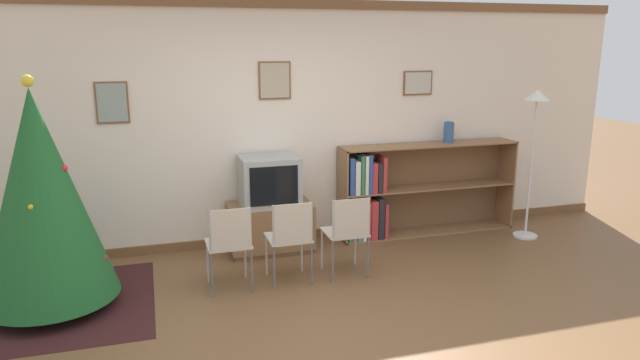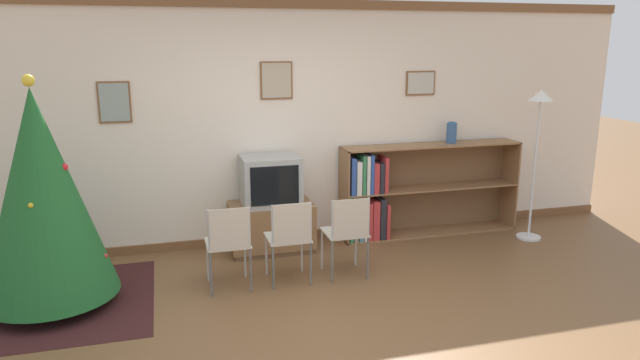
# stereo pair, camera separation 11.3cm
# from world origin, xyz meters

# --- Properties ---
(ground_plane) EXTENTS (24.00, 24.00, 0.00)m
(ground_plane) POSITION_xyz_m (0.00, 0.00, 0.00)
(ground_plane) COLOR brown
(wall_back) EXTENTS (8.67, 0.11, 2.70)m
(wall_back) POSITION_xyz_m (-0.00, 2.23, 1.35)
(wall_back) COLOR silver
(wall_back) RESTS_ON ground_plane
(area_rug) EXTENTS (1.68, 1.65, 0.01)m
(area_rug) POSITION_xyz_m (-2.23, 1.08, 0.00)
(area_rug) COLOR #381919
(area_rug) RESTS_ON ground_plane
(christmas_tree) EXTENTS (1.12, 1.12, 1.99)m
(christmas_tree) POSITION_xyz_m (-2.23, 1.08, 1.00)
(christmas_tree) COLOR maroon
(christmas_tree) RESTS_ON area_rug
(tv_console) EXTENTS (0.90, 0.51, 0.53)m
(tv_console) POSITION_xyz_m (-0.13, 1.90, 0.27)
(tv_console) COLOR brown
(tv_console) RESTS_ON ground_plane
(television) EXTENTS (0.62, 0.50, 0.53)m
(television) POSITION_xyz_m (-0.13, 1.90, 0.80)
(television) COLOR #9E9E99
(television) RESTS_ON tv_console
(folding_chair_left) EXTENTS (0.40, 0.40, 0.82)m
(folding_chair_left) POSITION_xyz_m (-0.70, 0.97, 0.47)
(folding_chair_left) COLOR #BCB29E
(folding_chair_left) RESTS_ON ground_plane
(folding_chair_center) EXTENTS (0.40, 0.40, 0.82)m
(folding_chair_center) POSITION_xyz_m (-0.13, 0.97, 0.47)
(folding_chair_center) COLOR #BCB29E
(folding_chair_center) RESTS_ON ground_plane
(folding_chair_right) EXTENTS (0.40, 0.40, 0.82)m
(folding_chair_right) POSITION_xyz_m (0.45, 0.97, 0.47)
(folding_chair_right) COLOR #BCB29E
(folding_chair_right) RESTS_ON ground_plane
(bookshelf) EXTENTS (2.18, 0.36, 1.08)m
(bookshelf) POSITION_xyz_m (1.43, 1.99, 0.51)
(bookshelf) COLOR olive
(bookshelf) RESTS_ON ground_plane
(vase) EXTENTS (0.12, 0.12, 0.25)m
(vase) POSITION_xyz_m (2.08, 2.02, 1.21)
(vase) COLOR #335684
(vase) RESTS_ON bookshelf
(standing_lamp) EXTENTS (0.28, 0.28, 1.73)m
(standing_lamp) POSITION_xyz_m (2.87, 1.48, 1.33)
(standing_lamp) COLOR silver
(standing_lamp) RESTS_ON ground_plane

